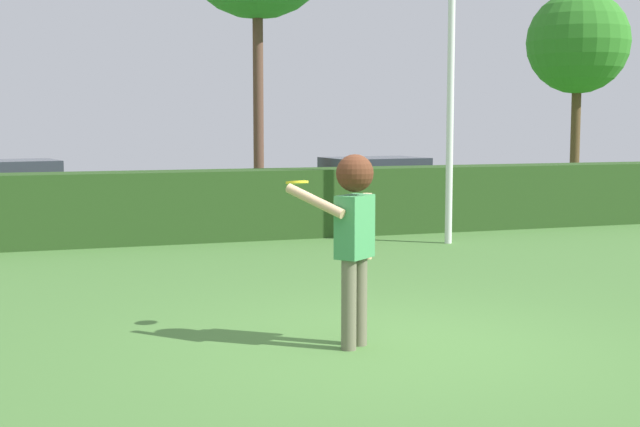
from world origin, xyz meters
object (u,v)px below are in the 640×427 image
(lamppost, at_px, (451,32))
(parked_car_green, at_px, (374,182))
(oak_tree, at_px, (578,43))
(frisbee, at_px, (297,182))
(parked_car_red, at_px, (4,187))
(person, at_px, (354,224))

(lamppost, distance_m, parked_car_green, 6.17)
(parked_car_green, bearing_deg, oak_tree, 28.05)
(frisbee, distance_m, parked_car_red, 12.28)
(lamppost, xyz_separation_m, parked_car_green, (0.81, 5.39, -2.89))
(lamppost, relative_size, parked_car_green, 1.50)
(lamppost, bearing_deg, oak_tree, 46.68)
(lamppost, bearing_deg, parked_car_green, 81.50)
(frisbee, relative_size, parked_car_red, 0.05)
(frisbee, relative_size, lamppost, 0.03)
(person, relative_size, parked_car_red, 0.40)
(lamppost, bearing_deg, person, -123.78)
(parked_car_red, bearing_deg, lamppost, -41.74)
(person, xyz_separation_m, lamppost, (4.00, 5.98, 2.43))
(person, height_order, frisbee, person)
(frisbee, bearing_deg, person, -60.01)
(person, bearing_deg, parked_car_red, 104.83)
(frisbee, xyz_separation_m, oak_tree, (13.76, 15.34, 2.97))
(frisbee, distance_m, oak_tree, 20.82)
(parked_car_green, bearing_deg, parked_car_red, 172.05)
(oak_tree, bearing_deg, parked_car_red, -168.35)
(parked_car_red, distance_m, parked_car_green, 8.20)
(parked_car_red, height_order, oak_tree, oak_tree)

